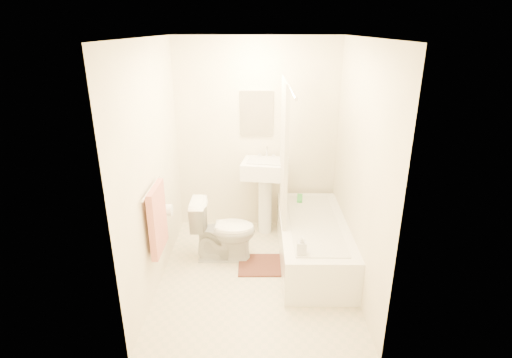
{
  "coord_description": "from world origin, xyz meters",
  "views": [
    {
      "loc": [
        0.04,
        -3.64,
        2.49
      ],
      "look_at": [
        0.0,
        0.25,
        1.0
      ],
      "focal_mm": 28.0,
      "sensor_mm": 36.0,
      "label": 1
    }
  ],
  "objects_px": {
    "sink": "(265,194)",
    "soap_bottle": "(302,245)",
    "toilet": "(224,230)",
    "bathtub": "(313,241)",
    "bath_mat": "(265,265)"
  },
  "relations": [
    {
      "from": "sink",
      "to": "soap_bottle",
      "type": "distance_m",
      "value": 1.35
    },
    {
      "from": "toilet",
      "to": "soap_bottle",
      "type": "height_order",
      "value": "toilet"
    },
    {
      "from": "sink",
      "to": "bathtub",
      "type": "relative_size",
      "value": 0.63
    },
    {
      "from": "toilet",
      "to": "bathtub",
      "type": "xyz_separation_m",
      "value": [
        1.0,
        -0.03,
        -0.12
      ]
    },
    {
      "from": "sink",
      "to": "bath_mat",
      "type": "xyz_separation_m",
      "value": [
        -0.01,
        -0.79,
        -0.52
      ]
    },
    {
      "from": "sink",
      "to": "bath_mat",
      "type": "distance_m",
      "value": 0.94
    },
    {
      "from": "bathtub",
      "to": "soap_bottle",
      "type": "xyz_separation_m",
      "value": [
        -0.2,
        -0.65,
        0.33
      ]
    },
    {
      "from": "toilet",
      "to": "soap_bottle",
      "type": "relative_size",
      "value": 3.68
    },
    {
      "from": "bath_mat",
      "to": "soap_bottle",
      "type": "relative_size",
      "value": 3.0
    },
    {
      "from": "toilet",
      "to": "bath_mat",
      "type": "bearing_deg",
      "value": -110.62
    },
    {
      "from": "bath_mat",
      "to": "sink",
      "type": "bearing_deg",
      "value": 89.6
    },
    {
      "from": "bathtub",
      "to": "toilet",
      "type": "bearing_deg",
      "value": 178.27
    },
    {
      "from": "bath_mat",
      "to": "soap_bottle",
      "type": "bearing_deg",
      "value": -56.93
    },
    {
      "from": "bathtub",
      "to": "bath_mat",
      "type": "bearing_deg",
      "value": -165.43
    },
    {
      "from": "toilet",
      "to": "soap_bottle",
      "type": "bearing_deg",
      "value": -131.14
    }
  ]
}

